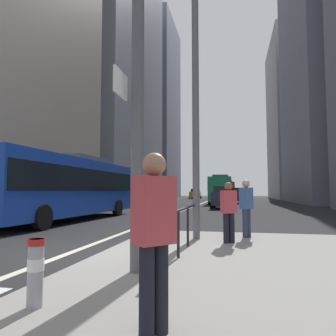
% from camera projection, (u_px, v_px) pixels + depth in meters
% --- Properties ---
extents(ground_plane, '(160.00, 160.00, 0.00)m').
position_uv_depth(ground_plane, '(187.00, 209.00, 26.85)').
color(ground_plane, black).
extents(median_island, '(9.00, 10.00, 0.15)m').
position_uv_depth(median_island, '(332.00, 278.00, 5.23)').
color(median_island, gray).
rests_on(median_island, ground).
extents(lane_centre_line, '(0.20, 80.00, 0.01)m').
position_uv_depth(lane_centre_line, '(200.00, 204.00, 36.61)').
color(lane_centre_line, beige).
rests_on(lane_centre_line, ground).
extents(office_tower_left_mid, '(11.64, 25.99, 41.44)m').
position_uv_depth(office_tower_left_mid, '(111.00, 77.00, 52.97)').
color(office_tower_left_mid, slate).
rests_on(office_tower_left_mid, ground).
extents(office_tower_left_far, '(11.82, 18.07, 43.49)m').
position_uv_depth(office_tower_left_far, '(151.00, 110.00, 78.46)').
color(office_tower_left_far, slate).
rests_on(office_tower_left_far, ground).
extents(office_tower_right_mid, '(10.94, 20.03, 51.91)m').
position_uv_depth(office_tower_right_mid, '(332.00, 7.00, 41.90)').
color(office_tower_right_mid, slate).
rests_on(office_tower_right_mid, ground).
extents(office_tower_right_far, '(10.37, 19.99, 33.19)m').
position_uv_depth(office_tower_right_far, '(297.00, 119.00, 65.68)').
color(office_tower_right_far, '#9E9EA3').
rests_on(office_tower_right_far, ground).
extents(city_bus_blue_oncoming, '(2.93, 11.73, 3.40)m').
position_uv_depth(city_bus_blue_oncoming, '(68.00, 185.00, 16.12)').
color(city_bus_blue_oncoming, '#14389E').
rests_on(city_bus_blue_oncoming, ground).
extents(sedan_white_oncoming, '(2.06, 4.31, 1.94)m').
position_uv_depth(sedan_white_oncoming, '(9.00, 202.00, 15.64)').
color(sedan_white_oncoming, silver).
rests_on(sedan_white_oncoming, ground).
extents(city_bus_red_receding, '(2.72, 11.71, 3.40)m').
position_uv_depth(city_bus_red_receding, '(221.00, 189.00, 39.49)').
color(city_bus_red_receding, '#198456').
rests_on(city_bus_red_receding, ground).
extents(city_bus_red_distant, '(2.82, 11.36, 3.40)m').
position_uv_depth(city_bus_red_distant, '(227.00, 189.00, 58.57)').
color(city_bus_red_distant, red).
rests_on(city_bus_red_distant, ground).
extents(car_oncoming_mid, '(2.11, 4.52, 1.94)m').
position_uv_depth(car_oncoming_mid, '(195.00, 194.00, 62.48)').
color(car_oncoming_mid, gold).
rests_on(car_oncoming_mid, ground).
extents(car_receding_near, '(2.04, 4.60, 1.94)m').
position_uv_depth(car_receding_near, '(236.00, 195.00, 39.68)').
color(car_receding_near, maroon).
rests_on(car_receding_near, ground).
extents(car_receding_far, '(2.10, 4.41, 1.94)m').
position_uv_depth(car_receding_far, '(223.00, 197.00, 27.71)').
color(car_receding_far, '#232838').
rests_on(car_receding_far, ground).
extents(car_oncoming_far, '(2.21, 4.23, 1.94)m').
position_uv_depth(car_oncoming_far, '(139.00, 196.00, 34.77)').
color(car_oncoming_far, black).
rests_on(car_oncoming_far, ground).
extents(traffic_signal_gantry, '(7.21, 0.65, 6.00)m').
position_uv_depth(traffic_signal_gantry, '(16.00, 53.00, 6.09)').
color(traffic_signal_gantry, '#515156').
rests_on(traffic_signal_gantry, median_island).
extents(street_lamp_post, '(5.50, 0.32, 8.00)m').
position_uv_depth(street_lamp_post, '(195.00, 64.00, 9.37)').
color(street_lamp_post, '#56565B').
rests_on(street_lamp_post, median_island).
extents(bollard_left, '(0.20, 0.20, 0.79)m').
position_uv_depth(bollard_left, '(36.00, 269.00, 3.72)').
color(bollard_left, '#99999E').
rests_on(bollard_left, median_island).
extents(pedestrian_railing, '(0.06, 4.14, 0.98)m').
position_uv_depth(pedestrian_railing, '(183.00, 219.00, 7.15)').
color(pedestrian_railing, black).
rests_on(pedestrian_railing, median_island).
extents(pedestrian_waiting, '(0.45, 0.38, 1.59)m').
position_uv_depth(pedestrian_waiting, '(229.00, 209.00, 8.34)').
color(pedestrian_waiting, black).
rests_on(pedestrian_waiting, median_island).
extents(pedestrian_walking, '(0.42, 0.45, 1.69)m').
position_uv_depth(pedestrian_walking, '(246.00, 205.00, 9.36)').
color(pedestrian_walking, '#2D334C').
rests_on(pedestrian_walking, median_island).
extents(pedestrian_far, '(0.43, 0.44, 1.73)m').
position_uv_depth(pedestrian_far, '(154.00, 232.00, 3.05)').
color(pedestrian_far, black).
rests_on(pedestrian_far, median_island).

